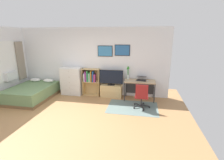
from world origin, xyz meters
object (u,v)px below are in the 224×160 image
at_px(tv_stand, 111,91).
at_px(computer_mouse, 148,81).
at_px(dresser, 72,81).
at_px(bamboo_vase, 128,72).
at_px(bookshelf, 90,79).
at_px(television, 111,78).
at_px(office_chair, 142,96).
at_px(bed, 32,92).
at_px(laptop, 141,78).
at_px(desk, 140,84).

height_order(tv_stand, computer_mouse, computer_mouse).
distance_m(dresser, bamboo_vase, 2.35).
height_order(dresser, bookshelf, dresser).
bearing_deg(television, computer_mouse, -2.78).
bearing_deg(office_chair, dresser, 163.18).
distance_m(bookshelf, office_chair, 2.29).
height_order(television, office_chair, television).
distance_m(bed, bookshelf, 2.30).
height_order(tv_stand, laptop, laptop).
xyz_separation_m(dresser, television, (1.66, -0.01, 0.23)).
bearing_deg(desk, bed, -169.79).
height_order(bed, tv_stand, bed).
bearing_deg(dresser, television, -0.25).
xyz_separation_m(bookshelf, computer_mouse, (2.27, -0.13, 0.09)).
height_order(laptop, bamboo_vase, bamboo_vase).
xyz_separation_m(tv_stand, television, (0.00, -0.02, 0.55)).
relative_size(desk, computer_mouse, 10.97).
height_order(bookshelf, laptop, bookshelf).
distance_m(tv_stand, computer_mouse, 1.49).
bearing_deg(bamboo_vase, computer_mouse, -14.82).
bearing_deg(dresser, bed, -150.80).
bearing_deg(dresser, bamboo_vase, 3.09).
height_order(bookshelf, desk, bookshelf).
bearing_deg(computer_mouse, office_chair, -103.51).
distance_m(television, desk, 1.13).
bearing_deg(office_chair, television, 143.98).
height_order(bed, office_chair, office_chair).
distance_m(desk, computer_mouse, 0.33).
relative_size(tv_stand, desk, 0.74).
relative_size(dresser, television, 1.22).
relative_size(laptop, bamboo_vase, 0.84).
xyz_separation_m(office_chair, bamboo_vase, (-0.56, 1.02, 0.54)).
height_order(dresser, tv_stand, dresser).
distance_m(tv_stand, desk, 1.17).
distance_m(bed, office_chair, 4.20).
relative_size(office_chair, bamboo_vase, 1.72).
bearing_deg(television, bookshelf, 175.63).
distance_m(tv_stand, office_chair, 1.52).
relative_size(television, laptop, 2.22).
xyz_separation_m(bed, tv_stand, (2.99, 0.76, -0.01)).
distance_m(bookshelf, computer_mouse, 2.27).
height_order(bed, television, television).
height_order(bed, dresser, dresser).
xyz_separation_m(tv_stand, computer_mouse, (1.39, -0.09, 0.51)).
distance_m(office_chair, bamboo_vase, 1.28).
distance_m(bed, desk, 4.18).
height_order(tv_stand, desk, desk).
xyz_separation_m(bookshelf, desk, (1.98, -0.06, -0.06)).
height_order(dresser, bamboo_vase, bamboo_vase).
bearing_deg(bookshelf, desk, -1.83).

